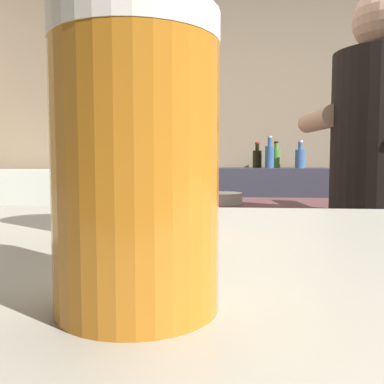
{
  "coord_description": "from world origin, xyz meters",
  "views": [
    {
      "loc": [
        -0.42,
        -1.38,
        1.13
      ],
      "look_at": [
        -0.47,
        -0.75,
        1.08
      ],
      "focal_mm": 38.92,
      "sensor_mm": 36.0,
      "label": 1
    }
  ],
  "objects": [
    {
      "name": "wall_back",
      "position": [
        0.0,
        2.2,
        1.35
      ],
      "size": [
        5.2,
        0.1,
        2.7
      ],
      "primitive_type": "cube",
      "color": "gray",
      "rests_on": "ground"
    },
    {
      "name": "back_shelf",
      "position": [
        -0.06,
        1.92,
        0.53
      ],
      "size": [
        0.87,
        0.36,
        1.07
      ],
      "primitive_type": "cube",
      "color": "#373543",
      "rests_on": "ground"
    },
    {
      "name": "mini_fridge",
      "position": [
        -2.02,
        1.75,
        0.53
      ],
      "size": [
        0.67,
        0.58,
        1.05
      ],
      "color": "white",
      "rests_on": "ground"
    },
    {
      "name": "bartender",
      "position": [
        0.11,
        0.12,
        0.99
      ],
      "size": [
        0.45,
        0.53,
        1.72
      ],
      "rotation": [
        0.0,
        0.0,
        1.67
      ],
      "color": "#2E3237",
      "rests_on": "ground"
    },
    {
      "name": "mixing_bowl",
      "position": [
        -0.44,
        0.54,
        0.95
      ],
      "size": [
        0.18,
        0.18,
        0.05
      ],
      "primitive_type": "cylinder",
      "color": "beige",
      "rests_on": "prep_counter"
    },
    {
      "name": "pint_glass_near",
      "position": [
        -0.48,
        -1.02,
        1.13
      ],
      "size": [
        0.08,
        0.08,
        0.14
      ],
      "color": "#C57E27",
      "rests_on": "bar_counter"
    },
    {
      "name": "pint_glass_far",
      "position": [
        -0.46,
        -1.2,
        1.13
      ],
      "size": [
        0.08,
        0.08,
        0.13
      ],
      "color": "#B96A1B",
      "rests_on": "bar_counter"
    },
    {
      "name": "bottle_vinegar",
      "position": [
        -0.19,
        1.95,
        1.14
      ],
      "size": [
        0.07,
        0.07,
        0.2
      ],
      "color": "black",
      "rests_on": "back_shelf"
    },
    {
      "name": "bottle_soy",
      "position": [
        0.13,
        1.86,
        1.15
      ],
      "size": [
        0.08,
        0.08,
        0.21
      ],
      "color": "#3A6097",
      "rests_on": "back_shelf"
    },
    {
      "name": "bottle_olive_oil",
      "position": [
        -0.1,
        1.86,
        1.16
      ],
      "size": [
        0.07,
        0.07,
        0.24
      ],
      "color": "#335B93",
      "rests_on": "back_shelf"
    },
    {
      "name": "bottle_hot_sauce",
      "position": [
        -0.04,
        1.99,
        1.15
      ],
      "size": [
        0.07,
        0.07,
        0.21
      ],
      "color": "#4A842C",
      "rests_on": "back_shelf"
    }
  ]
}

